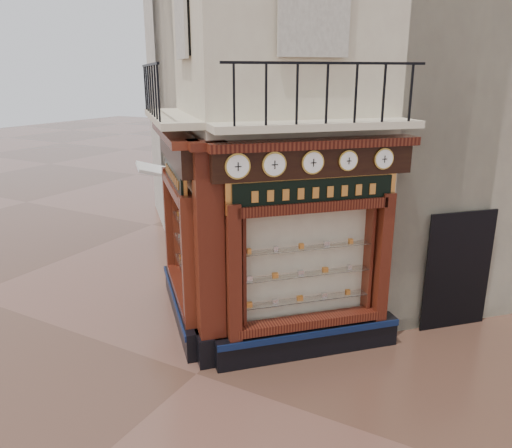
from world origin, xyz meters
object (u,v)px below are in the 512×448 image
Objects in this scene: awning at (159,269)px; signboard_left at (175,175)px; clock_a at (238,166)px; clock_d at (348,161)px; corner_pilaster at (210,260)px; clock_b at (274,164)px; clock_c at (313,162)px; signboard_right at (314,192)px; clock_e at (384,159)px.

awning is 0.69× the size of signboard_left.
clock_d is at bearing -0.00° from clock_a.
corner_pilaster is at bearing -174.00° from awning.
clock_d is (0.91, 0.91, -0.00)m from clock_b.
clock_d is at bearing -0.00° from clock_c.
clock_c is at bearing -129.16° from signboard_right.
clock_c is at bearing 0.00° from clock_b.
clock_b is 2.60m from signboard_left.
clock_a is 1.26m from clock_c.
clock_b is 1.04× the size of clock_c.
clock_a is 1.02× the size of clock_b.
signboard_left is at bearing 132.24° from clock_c.
signboard_right is at bearing -135.00° from signboard_left.
clock_a reaches higher than signboard_left.
clock_e is (0.47, 0.47, 0.00)m from clock_d.
clock_b is (1.01, 0.41, 1.67)m from corner_pilaster.
signboard_right reaches higher than awning.
clock_b is 0.18× the size of signboard_right.
clock_e is 1.31m from signboard_right.
clock_a is at bearing -161.67° from signboard_left.
corner_pilaster is at bearing 133.46° from clock_a.
signboard_right is (-0.01, 0.14, -0.52)m from clock_c.
clock_e is 0.19× the size of signboard_left.
awning is at bearing 112.63° from clock_c.
signboard_right is (1.46, 1.01, 1.15)m from corner_pilaster.
awning is at bearing 113.92° from signboard_right.
signboard_left is at bearing 146.31° from clock_e.
clock_e is at bearing -5.27° from signboard_right.
clock_a is 2.35m from signboard_left.
corner_pilaster is 1.77m from clock_a.
corner_pilaster is at bearing 169.75° from signboard_right.
corner_pilaster is at bearing -169.75° from signboard_left.
awning is at bearing 3.49° from signboard_left.
signboard_right is (2.92, 0.00, 0.00)m from signboard_left.
awning is at bearing 123.64° from clock_e.
corner_pilaster is 5.16m from awning.
clock_a is 6.39m from awning.
clock_d is (0.45, 0.45, -0.00)m from clock_c.
awning is 0.60× the size of signboard_right.
clock_d is 6.91m from awning.
awning is (-4.73, 2.60, -3.62)m from clock_b.
clock_d is 0.76m from signboard_right.
clock_a is 1.19× the size of clock_d.
corner_pilaster is 9.64× the size of clock_a.
clock_b is at bearing 180.00° from clock_c.
signboard_right reaches higher than signboard_left.
clock_c is at bearing -157.37° from awning.
clock_a is at bearing -175.30° from signboard_right.
signboard_left is 2.92m from signboard_right.
clock_b reaches higher than signboard_left.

